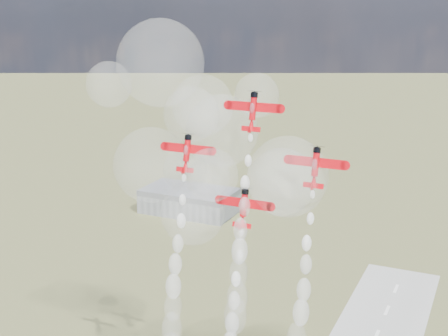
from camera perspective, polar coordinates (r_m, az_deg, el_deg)
hangar at (r=343.00m, az=-3.19°, el=-3.00°), size 50.00×28.00×13.00m
plane_lead at (r=139.86m, az=2.65°, el=5.26°), size 12.66×4.59×8.92m
plane_left at (r=146.24m, az=-3.42°, el=1.44°), size 12.66×4.59×8.92m
plane_right at (r=134.97m, az=8.35°, el=0.15°), size 12.66×4.59×8.92m
plane_slot at (r=140.70m, az=1.81°, el=-3.59°), size 12.66×4.59×8.92m
smoke_trail_lead at (r=143.72m, az=1.28°, el=-10.31°), size 5.15×11.77×42.92m
smoke_trail_left at (r=152.64m, az=-4.69°, el=-13.26°), size 5.36×12.05×43.50m
drifted_smoke_cloud at (r=155.45m, az=-2.23°, el=2.52°), size 64.61×38.37×54.96m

